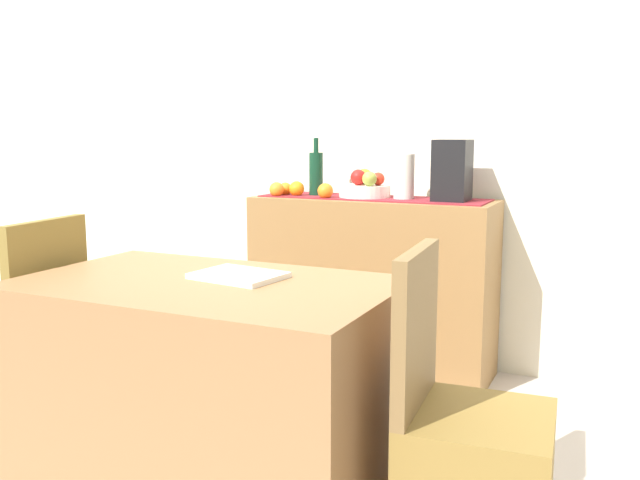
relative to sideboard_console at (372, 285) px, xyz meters
The scene contains 20 objects.
ground_plane 1.03m from the sideboard_console, 93.63° to the right, with size 6.40×6.40×0.02m, color beige.
room_wall_rear 0.94m from the sideboard_console, 102.65° to the left, with size 6.40×0.06×2.70m, color silver.
sideboard_console is the anchor object (origin of this frame).
table_runner 0.45m from the sideboard_console, ahead, with size 1.15×0.32×0.01m, color maroon.
fruit_bowl 0.48m from the sideboard_console, behind, with size 0.26×0.26×0.06m, color white.
apple_upper 0.56m from the sideboard_console, 156.48° to the right, with size 0.08×0.08×0.08m, color red.
apple_center 0.54m from the sideboard_console, ahead, with size 0.06×0.06×0.06m, color red.
apple_left 0.55m from the sideboard_console, 85.33° to the right, with size 0.07×0.07×0.07m, color #91A040.
apple_right 0.56m from the sideboard_console, 143.29° to the left, with size 0.08×0.08×0.08m, color gold.
wine_bottle 0.65m from the sideboard_console, behind, with size 0.07×0.07×0.30m.
coffee_maker 0.71m from the sideboard_console, ahead, with size 0.16×0.18×0.29m, color black.
ceramic_vase 0.58m from the sideboard_console, ahead, with size 0.10×0.10×0.22m, color silver.
orange_loose_mid 0.69m from the sideboard_console, 165.83° to the right, with size 0.08×0.08×0.08m, color orange.
orange_loose_near_bowl 0.54m from the sideboard_console, 150.29° to the right, with size 0.08×0.08×0.08m, color orange.
orange_loose_end 0.68m from the sideboard_console, behind, with size 0.07×0.07×0.07m, color orange.
orange_loose_far 0.63m from the sideboard_console, behind, with size 0.08×0.08×0.08m, color orange.
dining_table 1.40m from the sideboard_console, 91.91° to the right, with size 1.22×0.74×0.74m, color #966942.
open_book 1.35m from the sideboard_console, 88.93° to the right, with size 0.28×0.21×0.02m, color white.
chair_near_window 1.68m from the sideboard_console, 123.31° to the right, with size 0.43×0.43×0.90m.
chair_by_corner 1.64m from the sideboard_console, 59.49° to the right, with size 0.43×0.43×0.90m.
Camera 1 is at (1.26, -2.27, 1.21)m, focal length 38.28 mm.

